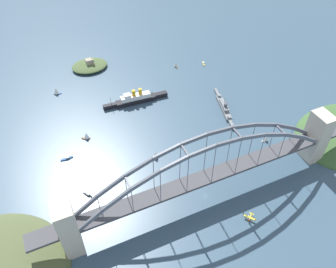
{
  "coord_description": "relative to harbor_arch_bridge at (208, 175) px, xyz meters",
  "views": [
    {
      "loc": [
        -106.76,
        -153.8,
        250.35
      ],
      "look_at": [
        0.0,
        80.45,
        8.0
      ],
      "focal_mm": 36.26,
      "sensor_mm": 36.0,
      "label": 1
    }
  ],
  "objects": [
    {
      "name": "ocean_liner",
      "position": [
        -8.22,
        154.45,
        -23.88
      ],
      "size": [
        79.04,
        12.3,
        17.93
      ],
      "color": "black",
      "rests_on": "ground"
    },
    {
      "name": "small_boat_3",
      "position": [
        68.7,
        206.04,
        -24.79
      ],
      "size": [
        4.71,
        7.67,
        9.15
      ],
      "color": "gold",
      "rests_on": "ground"
    },
    {
      "name": "small_boat_7",
      "position": [
        -91.45,
        210.31,
        -24.33
      ],
      "size": [
        9.34,
        6.39,
        10.18
      ],
      "color": "#234C8C",
      "rests_on": "ground"
    },
    {
      "name": "small_boat_4",
      "position": [
        -22.5,
        61.35,
        -24.69
      ],
      "size": [
        9.21,
        6.95,
        9.36
      ],
      "color": "#B2231E",
      "rests_on": "ground"
    },
    {
      "name": "small_boat_1",
      "position": [
        106.67,
        196.4,
        -28.19
      ],
      "size": [
        4.79,
        10.78,
        2.41
      ],
      "color": "gold",
      "rests_on": "ground"
    },
    {
      "name": "seaplane_taxiing_near_bridge",
      "position": [
        23.08,
        -36.76,
        -26.94
      ],
      "size": [
        9.39,
        9.65,
        4.82
      ],
      "color": "#B7B7B2",
      "rests_on": "ground"
    },
    {
      "name": "fort_island_mid_harbor",
      "position": [
        -38.58,
        252.0,
        -25.45
      ],
      "size": [
        47.47,
        39.51,
        13.82
      ],
      "color": "#4C6038",
      "rests_on": "ground"
    },
    {
      "name": "ground_plane",
      "position": [
        0.0,
        0.0,
        -29.05
      ],
      "size": [
        1400.0,
        1400.0,
        0.0
      ],
      "primitive_type": "plane",
      "color": "#385166"
    },
    {
      "name": "harbor_arch_bridge",
      "position": [
        0.0,
        0.0,
        0.0
      ],
      "size": [
        299.12,
        20.4,
        72.48
      ],
      "color": "beige",
      "rests_on": "ground"
    },
    {
      "name": "naval_cruiser",
      "position": [
        80.15,
        99.29,
        -26.04
      ],
      "size": [
        22.06,
        72.4,
        17.31
      ],
      "color": "slate",
      "rests_on": "ground"
    },
    {
      "name": "small_boat_0",
      "position": [
        92.85,
        35.96,
        -24.9
      ],
      "size": [
        7.67,
        4.54,
        9.03
      ],
      "color": "silver",
      "rests_on": "ground"
    },
    {
      "name": "small_boat_2",
      "position": [
        -77.88,
        117.42,
        -24.81
      ],
      "size": [
        8.85,
        6.67,
        9.06
      ],
      "color": "brown",
      "rests_on": "ground"
    },
    {
      "name": "small_boat_6",
      "position": [
        -95.94,
        44.72,
        -28.26
      ],
      "size": [
        6.75,
        8.07,
        2.23
      ],
      "color": "black",
      "rests_on": "ground"
    },
    {
      "name": "small_boat_5",
      "position": [
        -103.4,
        97.03,
        -28.18
      ],
      "size": [
        12.39,
        2.95,
        2.4
      ],
      "color": "#234C8C",
      "rests_on": "ground"
    }
  ]
}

